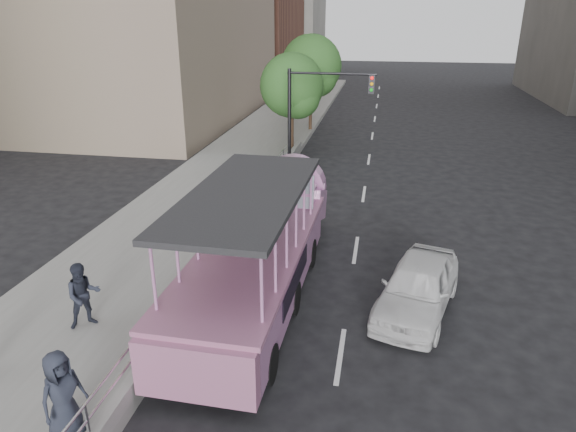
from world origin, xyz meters
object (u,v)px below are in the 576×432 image
at_px(car, 418,286).
at_px(traffic_signal, 314,105).
at_px(duck_boat, 262,247).
at_px(street_tree_far, 312,68).
at_px(pedestrian_mid, 83,295).
at_px(parking_sign, 257,182).
at_px(street_tree_near, 293,88).
at_px(pedestrian_far, 62,394).

xyz_separation_m(car, traffic_signal, (-4.56, 12.10, 2.76)).
bearing_deg(duck_boat, street_tree_far, 94.13).
distance_m(pedestrian_mid, traffic_signal, 15.44).
xyz_separation_m(pedestrian_mid, traffic_signal, (3.66, 14.82, 2.34)).
distance_m(duck_boat, parking_sign, 5.36).
height_order(car, traffic_signal, traffic_signal).
bearing_deg(car, street_tree_near, 126.83).
bearing_deg(street_tree_far, parking_sign, -89.62).
relative_size(car, traffic_signal, 0.84).
xyz_separation_m(duck_boat, traffic_signal, (-0.12, 11.61, 2.19)).
height_order(duck_boat, car, duck_boat).
distance_m(pedestrian_mid, street_tree_far, 24.55).
xyz_separation_m(pedestrian_mid, street_tree_near, (2.07, 18.24, 2.66)).
relative_size(pedestrian_mid, parking_sign, 0.70).
distance_m(pedestrian_mid, street_tree_near, 18.55).
height_order(pedestrian_far, parking_sign, parking_sign).
height_order(car, street_tree_far, street_tree_far).
distance_m(car, street_tree_far, 22.62).
bearing_deg(pedestrian_mid, pedestrian_far, -103.35).
distance_m(pedestrian_far, street_tree_near, 21.76).
xyz_separation_m(car, street_tree_far, (-5.96, 21.53, 3.56)).
bearing_deg(pedestrian_far, pedestrian_mid, 47.04).
relative_size(duck_boat, traffic_signal, 2.05).
height_order(car, pedestrian_far, pedestrian_far).
distance_m(pedestrian_mid, pedestrian_far, 3.70).
height_order(parking_sign, traffic_signal, traffic_signal).
xyz_separation_m(pedestrian_mid, parking_sign, (2.37, 8.37, 0.41)).
distance_m(duck_boat, pedestrian_mid, 4.96).
bearing_deg(duck_boat, pedestrian_far, -108.59).
bearing_deg(car, traffic_signal, 125.86).
relative_size(duck_boat, pedestrian_mid, 6.24).
bearing_deg(traffic_signal, duck_boat, -89.39).
distance_m(pedestrian_far, parking_sign, 11.75).
relative_size(car, street_tree_far, 0.68).
height_order(traffic_signal, street_tree_far, street_tree_far).
bearing_deg(duck_boat, car, -6.27).
xyz_separation_m(car, pedestrian_mid, (-8.23, -2.72, 0.41)).
xyz_separation_m(duck_boat, street_tree_near, (-1.72, 15.04, 2.51)).
distance_m(pedestrian_far, traffic_signal, 18.43).
distance_m(car, traffic_signal, 13.22).
bearing_deg(car, parking_sign, 151.20).
height_order(duck_boat, street_tree_far, street_tree_far).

